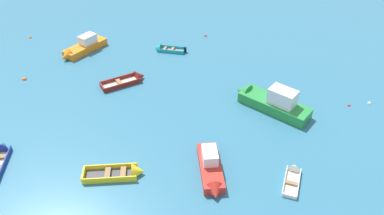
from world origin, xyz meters
The scene contains 13 objects.
rowboat_yellow_cluster_outer centered at (-4.79, 10.78, 0.23)m, with size 4.56×1.72×1.24m.
rowboat_white_center centered at (7.55, 10.96, 0.14)m, with size 1.95×3.34×0.95m.
rowboat_maroon_near_right centered at (-6.13, 23.44, 0.22)m, with size 4.58×3.43×1.31m.
motor_launch_orange_outer_left centered at (-12.62, 29.42, 0.57)m, with size 4.68×5.59×2.04m.
rowboat_deep_blue_far_right centered at (-14.88, 12.57, 0.19)m, with size 1.93×4.66×1.31m.
rowboat_turquoise_far_back centered at (-3.31, 29.94, 0.18)m, with size 3.77×1.65×1.01m.
motor_launch_green_foreground_center centered at (7.06, 19.17, 0.78)m, with size 6.87×5.95×2.73m.
motor_launch_red_near_camera centered at (1.50, 10.94, 0.52)m, with size 2.02×5.30×1.85m.
mooring_buoy_near_foreground centered at (-20.01, 32.92, 0.00)m, with size 0.36×0.36×0.36m, color orange.
mooring_buoy_between_boats_left centered at (1.46, 33.68, 0.00)m, with size 0.36×0.36×0.36m, color red.
mooring_buoy_between_boats_right centered at (14.49, 19.58, 0.00)m, with size 0.30×0.30×0.30m, color red.
mooring_buoy_outer_edge centered at (-17.16, 23.57, 0.00)m, with size 0.47×0.47×0.47m, color orange.
mooring_buoy_midfield centered at (16.51, 19.94, 0.00)m, with size 0.33×0.33×0.33m, color silver.
Camera 1 is at (0.37, -7.66, 20.33)m, focal length 34.30 mm.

